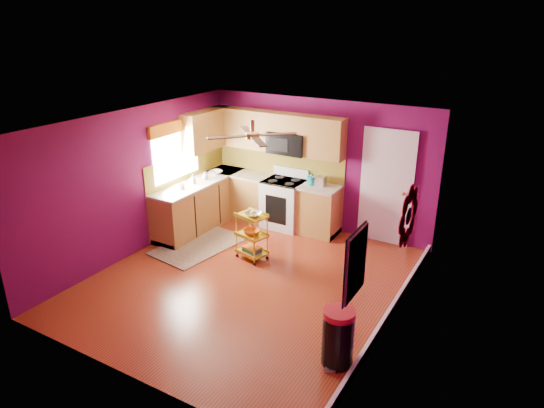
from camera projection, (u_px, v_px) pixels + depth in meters
The scene contains 18 objects.
ground at pixel (248, 281), 7.60m from camera, with size 5.00×5.00×0.00m, color maroon.
room_envelope at pixel (247, 183), 7.00m from camera, with size 4.54×5.04×2.52m.
lower_cabinets at pixel (240, 204), 9.54m from camera, with size 2.81×2.31×0.94m.
electric_range at pixel (284, 203), 9.44m from camera, with size 0.76×0.66×1.13m.
upper_cabinetry at pixel (253, 132), 9.29m from camera, with size 2.80×2.30×1.26m.
left_window at pixel (175, 142), 8.86m from camera, with size 0.08×1.35×1.08m.
panel_door at pixel (386, 189), 8.59m from camera, with size 0.95×0.11×2.15m.
right_wall_art at pixel (388, 235), 5.76m from camera, with size 0.04×2.74×1.04m.
ceiling_fan at pixel (253, 135), 6.94m from camera, with size 1.01×1.01×0.26m.
shag_rug at pixel (199, 245), 8.75m from camera, with size 0.99×1.62×0.02m, color black.
rolling_cart at pixel (252, 234), 8.16m from camera, with size 0.57×0.47×0.89m.
trash_can at pixel (338, 337), 5.68m from camera, with size 0.46×0.46×0.72m.
teal_kettle at pixel (312, 180), 9.03m from camera, with size 0.18×0.18×0.21m.
toaster at pixel (320, 181), 8.98m from camera, with size 0.22×0.15×0.18m, color beige.
soap_bottle_a at pixel (193, 179), 9.06m from camera, with size 0.08×0.08×0.18m, color #EA3F72.
soap_bottle_b at pixel (205, 176), 9.32m from camera, with size 0.12×0.12×0.15m, color white.
counter_dish at pixel (216, 172), 9.67m from camera, with size 0.26×0.26×0.06m, color white.
counter_cup at pixel (182, 187), 8.81m from camera, with size 0.12×0.12×0.09m, color white.
Camera 1 is at (3.67, -5.56, 3.87)m, focal length 32.00 mm.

